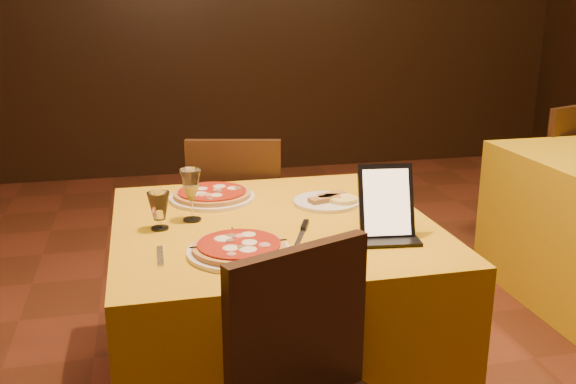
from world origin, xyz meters
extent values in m
cube|color=#5E2D19|center=(0.00, 0.00, -0.01)|extent=(6.00, 7.00, 0.01)
cube|color=black|center=(0.00, 3.50, 1.40)|extent=(6.00, 0.01, 2.80)
cube|color=#D4980D|center=(-0.43, -0.07, 0.38)|extent=(1.10, 1.10, 0.75)
cylinder|color=white|center=(-0.59, -0.34, 0.76)|extent=(0.32, 0.32, 0.01)
cylinder|color=#AD4C23|center=(-0.59, -0.34, 0.77)|extent=(0.29, 0.29, 0.02)
cylinder|color=white|center=(-0.61, 0.23, 0.76)|extent=(0.33, 0.33, 0.01)
cylinder|color=#AD4C23|center=(-0.61, 0.23, 0.77)|extent=(0.30, 0.30, 0.02)
cylinder|color=white|center=(-0.19, 0.08, 0.76)|extent=(0.25, 0.25, 0.01)
cylinder|color=olive|center=(-0.19, 0.08, 0.77)|extent=(0.16, 0.16, 0.02)
cube|color=black|center=(-0.10, -0.30, 0.87)|extent=(0.19, 0.12, 0.23)
cube|color=silver|center=(-0.37, -0.24, 0.75)|extent=(0.09, 0.19, 0.01)
cube|color=silver|center=(-0.83, -0.32, 0.75)|extent=(0.02, 0.16, 0.01)
cube|color=#A9A9B0|center=(-0.50, 0.28, 0.75)|extent=(0.09, 0.17, 0.01)
camera|label=1|loc=(-0.86, -2.16, 1.49)|focal=40.00mm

